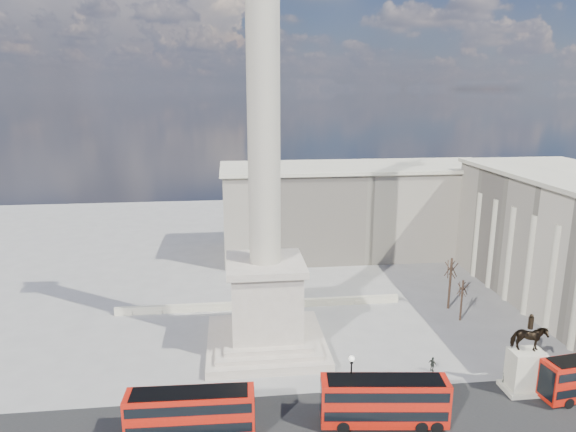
% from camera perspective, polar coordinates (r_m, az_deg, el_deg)
% --- Properties ---
extents(ground, '(180.00, 180.00, 0.00)m').
position_cam_1_polar(ground, '(59.60, -2.07, -16.46)').
color(ground, gray).
rests_on(ground, ground).
extents(asphalt_road, '(120.00, 9.00, 0.01)m').
position_cam_1_polar(asphalt_road, '(51.86, 4.82, -21.65)').
color(asphalt_road, black).
rests_on(asphalt_road, ground).
extents(nelsons_column, '(14.00, 14.00, 49.85)m').
position_cam_1_polar(nelsons_column, '(58.98, -2.57, -3.07)').
color(nelsons_column, '#B8AB99').
rests_on(nelsons_column, ground).
extents(balustrade_wall, '(40.00, 0.60, 1.10)m').
position_cam_1_polar(balustrade_wall, '(73.59, -3.09, -9.81)').
color(balustrade_wall, beige).
rests_on(balustrade_wall, ground).
extents(building_northeast, '(51.00, 17.00, 16.60)m').
position_cam_1_polar(building_northeast, '(96.83, 7.84, 0.77)').
color(building_northeast, '#B9AF98').
rests_on(building_northeast, ground).
extents(red_bus_a, '(11.31, 2.98, 4.55)m').
position_cam_1_polar(red_bus_a, '(49.07, -10.68, -20.77)').
color(red_bus_a, '#B11509').
rests_on(red_bus_a, ground).
extents(red_bus_b, '(11.78, 3.95, 4.69)m').
position_cam_1_polar(red_bus_b, '(50.55, 10.71, -19.54)').
color(red_bus_b, '#B11509').
rests_on(red_bus_b, ground).
extents(victorian_lamp, '(0.55, 0.55, 6.46)m').
position_cam_1_polar(victorian_lamp, '(50.21, 7.01, -17.82)').
color(victorian_lamp, black).
rests_on(victorian_lamp, ground).
extents(equestrian_statue, '(4.10, 3.08, 8.51)m').
position_cam_1_polar(equestrian_statue, '(59.27, 24.90, -14.76)').
color(equestrian_statue, beige).
rests_on(equestrian_statue, ground).
extents(bare_tree_mid, '(1.58, 1.58, 5.98)m').
position_cam_1_polar(bare_tree_mid, '(72.12, 18.84, -7.51)').
color(bare_tree_mid, '#332319').
rests_on(bare_tree_mid, ground).
extents(bare_tree_far, '(1.92, 1.92, 7.82)m').
position_cam_1_polar(bare_tree_far, '(74.93, 17.69, -5.42)').
color(bare_tree_far, '#332319').
rests_on(bare_tree_far, ground).
extents(pedestrian_walking, '(0.68, 0.62, 1.55)m').
position_cam_1_polar(pedestrian_walking, '(60.35, 22.89, -16.38)').
color(pedestrian_walking, black).
rests_on(pedestrian_walking, ground).
extents(pedestrian_standing, '(1.15, 1.10, 1.88)m').
position_cam_1_polar(pedestrian_standing, '(63.43, 28.04, -15.25)').
color(pedestrian_standing, black).
rests_on(pedestrian_standing, ground).
extents(pedestrian_crossing, '(0.91, 1.06, 1.71)m').
position_cam_1_polar(pedestrian_crossing, '(60.53, 15.77, -15.58)').
color(pedestrian_crossing, black).
rests_on(pedestrian_crossing, ground).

